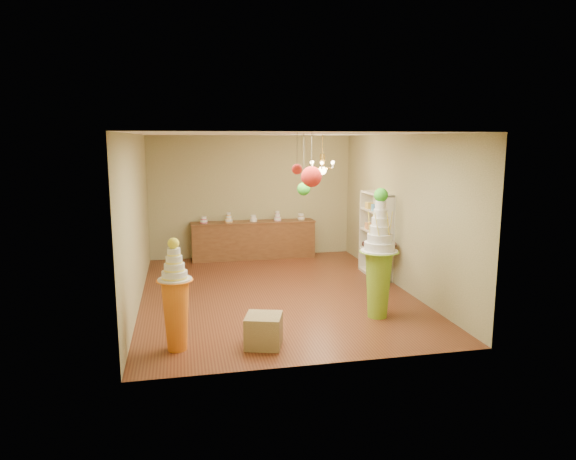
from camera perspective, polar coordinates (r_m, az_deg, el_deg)
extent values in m
plane|color=#562917|center=(9.93, -1.41, -6.97)|extent=(6.50, 6.50, 0.00)
plane|color=white|center=(9.49, -1.49, 10.61)|extent=(6.50, 6.50, 0.00)
cube|color=#969266|center=(12.78, -4.09, 3.71)|extent=(5.00, 0.04, 3.00)
cube|color=#969266|center=(6.48, 3.75, -2.52)|extent=(5.00, 0.04, 3.00)
cube|color=#969266|center=(9.48, -16.49, 1.10)|extent=(0.04, 6.50, 3.00)
cube|color=#969266|center=(10.34, 12.32, 2.00)|extent=(0.04, 6.50, 3.00)
cone|color=#79A624|center=(8.60, 9.98, -6.00)|extent=(0.56, 0.56, 1.10)
cylinder|color=silver|center=(8.46, 10.10, -2.31)|extent=(0.75, 0.75, 0.03)
cylinder|color=silver|center=(8.45, 10.11, -1.77)|extent=(0.61, 0.61, 0.13)
cylinder|color=silver|center=(8.42, 10.14, -0.88)|extent=(0.50, 0.50, 0.13)
cylinder|color=silver|center=(8.40, 10.17, 0.02)|extent=(0.41, 0.41, 0.13)
cylinder|color=silver|center=(8.38, 10.20, 0.92)|extent=(0.34, 0.34, 0.13)
cylinder|color=silver|center=(8.36, 10.23, 1.83)|extent=(0.28, 0.28, 0.13)
cylinder|color=silver|center=(8.34, 10.26, 2.74)|extent=(0.23, 0.23, 0.13)
sphere|color=green|center=(8.32, 10.29, 3.85)|extent=(0.22, 0.22, 0.22)
cone|color=orange|center=(7.37, -12.31, -9.25)|extent=(0.45, 0.45, 1.00)
cylinder|color=silver|center=(7.22, -12.47, -5.39)|extent=(0.54, 0.54, 0.03)
cylinder|color=silver|center=(7.20, -12.49, -4.87)|extent=(0.41, 0.41, 0.11)
cylinder|color=silver|center=(7.18, -12.52, -4.05)|extent=(0.33, 0.33, 0.11)
cylinder|color=silver|center=(7.15, -12.55, -3.22)|extent=(0.26, 0.26, 0.11)
cylinder|color=silver|center=(7.13, -12.58, -2.39)|extent=(0.21, 0.21, 0.11)
sphere|color=yellow|center=(7.11, -12.62, -1.46)|extent=(0.15, 0.15, 0.15)
cube|color=olive|center=(7.43, -2.72, -11.10)|extent=(0.62, 0.62, 0.45)
cube|color=brown|center=(12.67, -3.85, -1.15)|extent=(3.00, 0.50, 0.90)
cube|color=brown|center=(12.59, -3.88, 0.88)|extent=(3.04, 0.54, 0.03)
cylinder|color=silver|center=(12.47, -9.35, 1.13)|extent=(0.18, 0.18, 0.16)
cylinder|color=silver|center=(12.50, -6.61, 1.40)|extent=(0.18, 0.18, 0.24)
cylinder|color=silver|center=(12.57, -3.88, 1.31)|extent=(0.18, 0.18, 0.16)
cylinder|color=silver|center=(12.66, -1.20, 1.58)|extent=(0.18, 0.18, 0.24)
cylinder|color=silver|center=(12.79, 1.45, 1.48)|extent=(0.18, 0.18, 0.16)
cube|color=beige|center=(11.15, 10.44, -0.48)|extent=(0.04, 1.20, 1.80)
cube|color=beige|center=(11.17, 9.61, -2.53)|extent=(0.30, 1.14, 0.03)
cube|color=beige|center=(11.08, 9.68, -0.26)|extent=(0.30, 1.14, 0.03)
cube|color=beige|center=(11.01, 9.75, 2.05)|extent=(0.30, 1.14, 0.03)
cylinder|color=black|center=(10.51, 9.97, -6.03)|extent=(0.59, 0.59, 0.05)
cylinder|color=black|center=(10.40, 10.04, -3.88)|extent=(0.12, 0.12, 0.86)
cylinder|color=black|center=(10.31, 10.11, -1.56)|extent=(0.89, 0.89, 0.05)
imported|color=beige|center=(10.29, 10.13, -0.97)|extent=(0.19, 0.19, 0.17)
cylinder|color=#454031|center=(7.57, 2.63, 8.34)|extent=(0.01, 0.01, 0.64)
sphere|color=red|center=(7.58, 2.61, 5.94)|extent=(0.31, 0.31, 0.31)
cylinder|color=#454031|center=(8.20, 1.77, 7.63)|extent=(0.01, 0.01, 0.88)
sphere|color=green|center=(8.23, 1.76, 4.58)|extent=(0.21, 0.21, 0.21)
cylinder|color=#454031|center=(6.94, 1.01, 8.79)|extent=(0.01, 0.01, 0.49)
sphere|color=red|center=(6.95, 1.00, 6.77)|extent=(0.14, 0.14, 0.14)
cylinder|color=gold|center=(11.03, 3.86, 9.22)|extent=(0.02, 0.02, 0.50)
cylinder|color=gold|center=(11.04, 3.84, 7.66)|extent=(0.10, 0.10, 0.30)
sphere|color=#FFCD8C|center=(11.05, 3.83, 6.63)|extent=(0.18, 0.18, 0.18)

